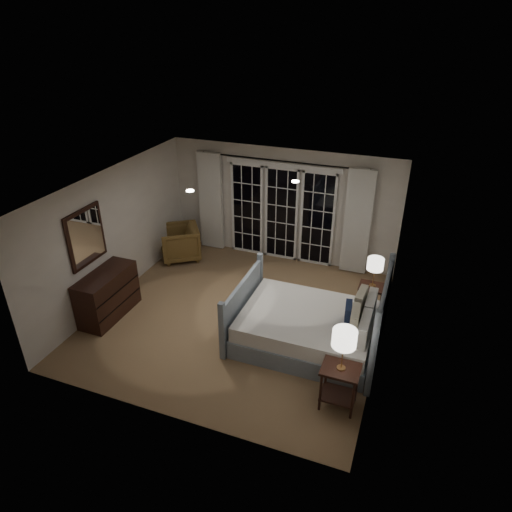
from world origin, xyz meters
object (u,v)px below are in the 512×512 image
(nightstand_right, at_px, (371,296))
(lamp_left, at_px, (344,339))
(bed, at_px, (311,327))
(lamp_right, at_px, (375,264))
(nightstand_left, at_px, (340,381))
(armchair, at_px, (180,243))
(dresser, at_px, (108,295))

(nightstand_right, xyz_separation_m, lamp_left, (-0.09, -2.42, 0.79))
(bed, height_order, lamp_right, bed)
(lamp_left, xyz_separation_m, lamp_right, (0.09, 2.42, -0.14))
(lamp_left, relative_size, lamp_right, 1.13)
(nightstand_right, bearing_deg, nightstand_left, -92.07)
(nightstand_left, relative_size, armchair, 0.81)
(lamp_left, relative_size, dresser, 0.51)
(nightstand_left, distance_m, lamp_left, 0.74)
(lamp_right, relative_size, dresser, 0.45)
(lamp_right, height_order, dresser, lamp_right)
(nightstand_left, bearing_deg, lamp_left, -153.43)
(armchair, xyz_separation_m, dresser, (-0.13, -2.41, 0.05))
(nightstand_left, distance_m, armchair, 5.25)
(bed, height_order, armchair, bed)
(lamp_left, height_order, armchair, lamp_left)
(nightstand_right, bearing_deg, lamp_left, -92.07)
(lamp_right, bearing_deg, nightstand_left, -92.07)
(armchair, relative_size, dresser, 0.68)
(nightstand_left, distance_m, nightstand_right, 2.42)
(bed, height_order, lamp_left, bed)
(armchair, bearing_deg, lamp_left, 18.80)
(nightstand_left, relative_size, dresser, 0.55)
(nightstand_left, xyz_separation_m, lamp_right, (0.09, 2.42, 0.59))
(nightstand_right, xyz_separation_m, dresser, (-4.45, -1.71, 0.04))
(bed, bearing_deg, lamp_left, -59.14)
(lamp_left, bearing_deg, nightstand_left, 26.57)
(bed, distance_m, lamp_left, 1.63)
(nightstand_left, bearing_deg, dresser, 170.79)
(lamp_left, xyz_separation_m, dresser, (-4.36, 0.71, -0.75))
(bed, bearing_deg, armchair, 151.35)
(lamp_left, bearing_deg, nightstand_right, 87.93)
(armchair, height_order, dresser, dresser)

